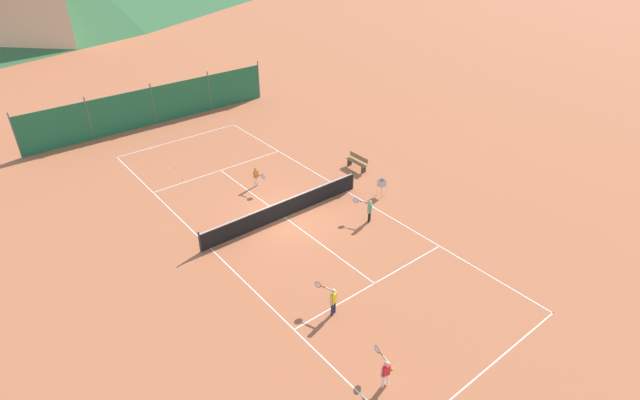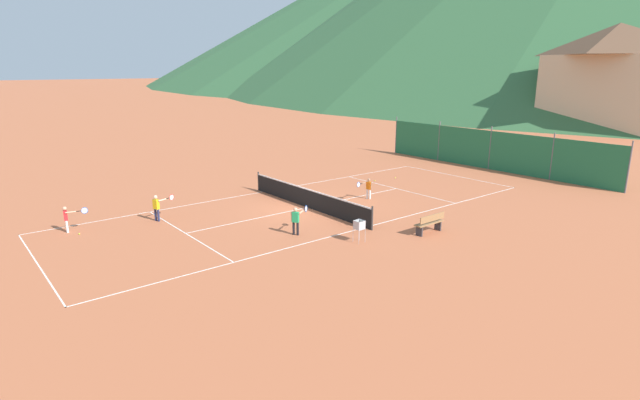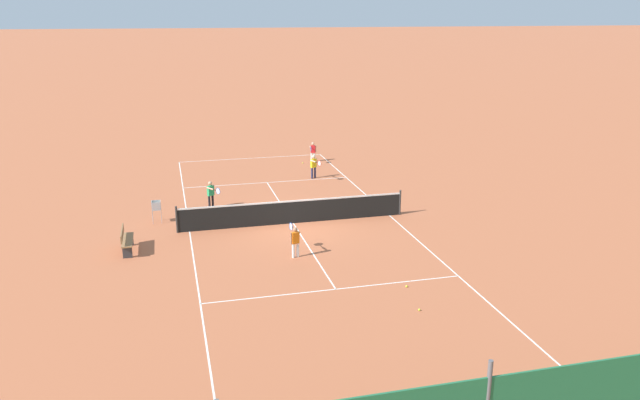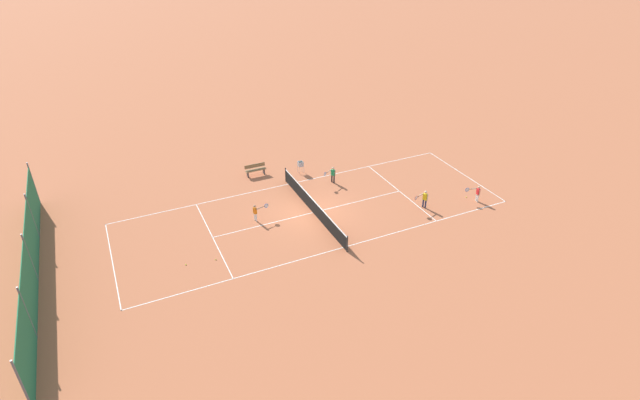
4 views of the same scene
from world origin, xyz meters
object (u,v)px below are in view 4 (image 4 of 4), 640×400
(player_far_service, at_px, (256,211))
(ball_hopper, at_px, (301,165))
(player_near_baseline, at_px, (333,174))
(tennis_net, at_px, (313,206))
(player_near_service, at_px, (477,193))
(tennis_ball_service_box, at_px, (216,259))
(tennis_ball_alley_right, at_px, (186,265))
(courtside_bench, at_px, (255,169))
(player_far_baseline, at_px, (424,198))
(tennis_ball_by_net_right, at_px, (466,197))

(player_far_service, xyz_separation_m, ball_hopper, (4.64, -4.94, 0.01))
(player_near_baseline, bearing_deg, tennis_net, 136.51)
(player_near_service, distance_m, ball_hopper, 12.20)
(tennis_ball_service_box, bearing_deg, tennis_ball_alley_right, 81.42)
(player_near_baseline, xyz_separation_m, ball_hopper, (2.29, 1.41, -0.03))
(tennis_net, distance_m, courtside_bench, 6.54)
(player_near_baseline, bearing_deg, courtside_bench, 53.17)
(tennis_net, bearing_deg, ball_hopper, -15.29)
(tennis_ball_alley_right, bearing_deg, player_near_service, -94.08)
(player_near_service, distance_m, tennis_ball_alley_right, 18.58)
(player_near_service, height_order, tennis_ball_alley_right, player_near_service)
(player_far_baseline, bearing_deg, tennis_net, 69.65)
(ball_hopper, distance_m, courtside_bench, 3.23)
(tennis_net, height_order, player_near_service, player_near_service)
(player_far_service, bearing_deg, ball_hopper, -46.81)
(tennis_net, distance_m, tennis_ball_by_net_right, 10.27)
(tennis_ball_alley_right, bearing_deg, tennis_ball_service_box, -98.58)
(player_near_baseline, xyz_separation_m, tennis_ball_by_net_right, (-5.61, -7.07, -0.66))
(player_near_service, height_order, courtside_bench, player_near_service)
(tennis_net, distance_m, player_near_service, 10.67)
(tennis_net, xyz_separation_m, player_far_baseline, (-2.45, -6.61, 0.20))
(tennis_net, xyz_separation_m, player_near_service, (-3.25, -10.16, 0.15))
(courtside_bench, bearing_deg, ball_hopper, -108.91)
(player_far_service, relative_size, ball_hopper, 1.24)
(tennis_net, height_order, tennis_ball_alley_right, tennis_net)
(tennis_ball_service_box, relative_size, tennis_ball_by_net_right, 1.00)
(player_near_service, distance_m, tennis_ball_service_box, 17.00)
(player_near_baseline, bearing_deg, player_near_service, -130.57)
(player_far_service, distance_m, tennis_ball_alley_right, 5.54)
(player_far_baseline, bearing_deg, ball_hopper, 33.66)
(tennis_net, relative_size, player_near_baseline, 7.78)
(tennis_ball_by_net_right, bearing_deg, player_far_service, 76.33)
(player_far_service, relative_size, tennis_ball_service_box, 16.67)
(player_near_baseline, bearing_deg, ball_hopper, 31.53)
(player_near_service, bearing_deg, player_far_baseline, 77.39)
(tennis_ball_alley_right, distance_m, courtside_bench, 10.69)
(tennis_net, height_order, tennis_ball_service_box, tennis_net)
(tennis_ball_alley_right, xyz_separation_m, tennis_ball_by_net_right, (-0.68, -18.28, 0.00))
(player_near_baseline, bearing_deg, tennis_ball_service_box, 118.18)
(ball_hopper, height_order, courtside_bench, ball_hopper)
(player_far_service, relative_size, tennis_ball_alley_right, 16.67)
(player_far_baseline, height_order, courtside_bench, player_far_baseline)
(player_far_baseline, relative_size, ball_hopper, 1.35)
(tennis_ball_service_box, bearing_deg, tennis_net, -72.36)
(player_near_baseline, xyz_separation_m, tennis_ball_alley_right, (-4.93, 11.22, -0.66))
(tennis_net, bearing_deg, player_far_service, 79.33)
(courtside_bench, bearing_deg, tennis_ball_service_box, 148.58)
(player_far_service, distance_m, player_far_baseline, 10.57)
(tennis_ball_service_box, bearing_deg, ball_hopper, -47.86)
(tennis_ball_service_box, height_order, tennis_ball_by_net_right, same)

